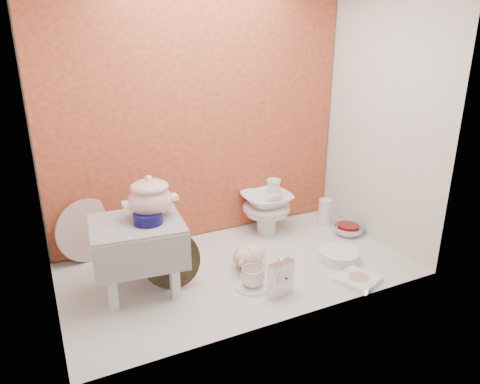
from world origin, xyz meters
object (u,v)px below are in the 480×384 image
object	(u,v)px
blue_white_vase	(148,241)
plush_pig	(249,255)
soup_tureen	(150,196)
crystal_bowl	(348,230)
step_stool	(139,257)
dinner_plate_stack	(339,255)
gold_rim_teacup	(253,277)
floral_platter	(88,230)
porcelain_tower	(267,206)
mantel_clock	(281,277)

from	to	relation	value
blue_white_vase	plush_pig	world-z (taller)	blue_white_vase
soup_tureen	crystal_bowl	xyz separation A→B (m)	(1.23, 0.04, -0.44)
soup_tureen	step_stool	bearing A→B (deg)	-161.44
soup_tureen	blue_white_vase	world-z (taller)	soup_tureen
blue_white_vase	dinner_plate_stack	bearing A→B (deg)	-24.46
gold_rim_teacup	floral_platter	bearing A→B (deg)	135.92
crystal_bowl	porcelain_tower	distance (m)	0.53
blue_white_vase	plush_pig	distance (m)	0.55
step_stool	mantel_clock	size ratio (longest dim) A/B	2.15
mantel_clock	gold_rim_teacup	distance (m)	0.15
floral_platter	porcelain_tower	bearing A→B (deg)	-5.71
crystal_bowl	porcelain_tower	size ratio (longest dim) A/B	0.54
soup_tureen	floral_platter	world-z (taller)	soup_tureen
crystal_bowl	blue_white_vase	bearing A→B (deg)	171.21
step_stool	gold_rim_teacup	distance (m)	0.55
gold_rim_teacup	dinner_plate_stack	world-z (taller)	gold_rim_teacup
plush_pig	gold_rim_teacup	world-z (taller)	plush_pig
mantel_clock	plush_pig	size ratio (longest dim) A/B	0.83
floral_platter	mantel_clock	distance (m)	1.08
plush_pig	porcelain_tower	size ratio (longest dim) A/B	0.69
crystal_bowl	mantel_clock	bearing A→B (deg)	-151.29
soup_tureen	dinner_plate_stack	bearing A→B (deg)	-12.06
soup_tureen	mantel_clock	size ratio (longest dim) A/B	1.28
plush_pig	dinner_plate_stack	size ratio (longest dim) A/B	1.00
gold_rim_teacup	crystal_bowl	xyz separation A→B (m)	(0.81, 0.28, -0.03)
plush_pig	porcelain_tower	bearing A→B (deg)	28.67
mantel_clock	porcelain_tower	distance (m)	0.73
step_stool	dinner_plate_stack	size ratio (longest dim) A/B	1.79
soup_tureen	gold_rim_teacup	world-z (taller)	soup_tureen
mantel_clock	gold_rim_teacup	bearing A→B (deg)	113.53
step_stool	gold_rim_teacup	xyz separation A→B (m)	(0.50, -0.22, -0.12)
soup_tureen	plush_pig	xyz separation A→B (m)	(0.49, -0.06, -0.40)
plush_pig	gold_rim_teacup	size ratio (longest dim) A/B	1.97
floral_platter	crystal_bowl	world-z (taller)	floral_platter
blue_white_vase	porcelain_tower	distance (m)	0.77
soup_tureen	plush_pig	distance (m)	0.63
soup_tureen	porcelain_tower	distance (m)	0.90
gold_rim_teacup	step_stool	bearing A→B (deg)	156.28
plush_pig	porcelain_tower	distance (m)	0.48
crystal_bowl	porcelain_tower	world-z (taller)	porcelain_tower
blue_white_vase	plush_pig	xyz separation A→B (m)	(0.47, -0.28, -0.06)
floral_platter	gold_rim_teacup	size ratio (longest dim) A/B	2.94
soup_tureen	dinner_plate_stack	world-z (taller)	soup_tureen
soup_tureen	crystal_bowl	size ratio (longest dim) A/B	1.34
blue_white_vase	gold_rim_teacup	bearing A→B (deg)	-50.08
floral_platter	plush_pig	size ratio (longest dim) A/B	1.49
gold_rim_teacup	blue_white_vase	bearing A→B (deg)	129.92
dinner_plate_stack	porcelain_tower	bearing A→B (deg)	108.97
step_stool	blue_white_vase	size ratio (longest dim) A/B	1.59
floral_platter	gold_rim_teacup	xyz separation A→B (m)	(0.67, -0.65, -0.12)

